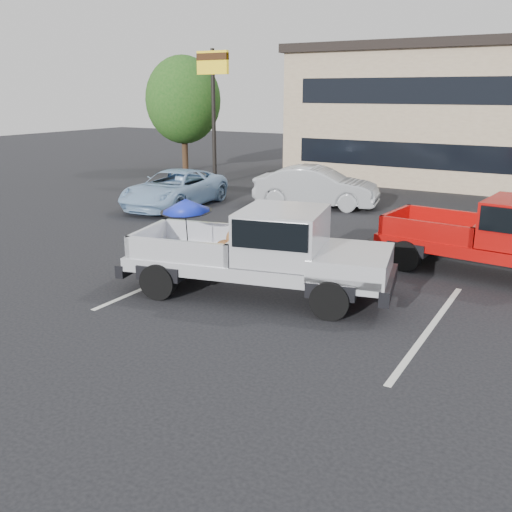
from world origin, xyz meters
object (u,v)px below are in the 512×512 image
Objects in this scene: tree_left at (183,100)px; blue_suv at (174,189)px; silver_sedan at (316,187)px; silver_pickup at (271,247)px; motel_sign at (213,80)px.

tree_left is 10.61m from blue_suv.
tree_left reaches higher than silver_sedan.
silver_pickup is 1.31× the size of silver_sedan.
silver_sedan reaches higher than blue_suv.
tree_left is 20.38m from silver_pickup.
tree_left is 1.01× the size of silver_pickup.
blue_suv is (-7.78, 6.61, -0.37)m from silver_pickup.
blue_suv is at bearing -54.98° from tree_left.
blue_suv is at bearing -71.00° from motel_sign.
silver_sedan is at bearing -22.21° from motel_sign.
motel_sign is 15.74m from silver_pickup.
blue_suv is (5.83, -8.32, -3.05)m from tree_left.
motel_sign reaches higher than silver_sedan.
silver_sedan is (-3.23, 9.33, -0.30)m from silver_pickup.
silver_sedan is at bearing 96.47° from silver_pickup.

